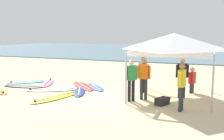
{
  "coord_description": "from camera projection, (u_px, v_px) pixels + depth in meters",
  "views": [
    {
      "loc": [
        4.41,
        -9.64,
        2.73
      ],
      "look_at": [
        -0.07,
        1.62,
        1.0
      ],
      "focal_mm": 40.97,
      "sensor_mm": 36.0,
      "label": 1
    }
  ],
  "objects": [
    {
      "name": "surfboard_blue",
      "position": [
        95.0,
        87.0,
        12.97
      ],
      "size": [
        1.75,
        1.75,
        0.19
      ],
      "color": "blue",
      "rests_on": "ground"
    },
    {
      "name": "gear_bag_near_tent",
      "position": [
        162.0,
        101.0,
        9.86
      ],
      "size": [
        0.54,
        0.68,
        0.28
      ],
      "primitive_type": "cube",
      "rotation": [
        0.0,
        0.0,
        1.15
      ],
      "color": "#232328",
      "rests_on": "ground"
    },
    {
      "name": "person_black",
      "position": [
        182.0,
        75.0,
        10.81
      ],
      "size": [
        0.52,
        0.34,
        1.71
      ],
      "color": "black",
      "rests_on": "ground"
    },
    {
      "name": "person_grey",
      "position": [
        143.0,
        71.0,
        11.87
      ],
      "size": [
        0.45,
        0.4,
        1.71
      ],
      "color": "black",
      "rests_on": "ground"
    },
    {
      "name": "ground_plane",
      "position": [
        99.0,
        98.0,
        10.87
      ],
      "size": [
        80.0,
        80.0,
        0.0
      ],
      "primitive_type": "plane",
      "color": "beige"
    },
    {
      "name": "surfboard_red",
      "position": [
        83.0,
        86.0,
        13.29
      ],
      "size": [
        2.34,
        2.28,
        0.19
      ],
      "color": "red",
      "rests_on": "ground"
    },
    {
      "name": "person_yellow",
      "position": [
        182.0,
        84.0,
        8.96
      ],
      "size": [
        0.26,
        0.55,
        1.71
      ],
      "color": "#2D2D33",
      "rests_on": "ground"
    },
    {
      "name": "surfboard_white",
      "position": [
        52.0,
        90.0,
        12.36
      ],
      "size": [
        2.51,
        1.81,
        0.19
      ],
      "color": "white",
      "rests_on": "ground"
    },
    {
      "name": "person_orange",
      "position": [
        144.0,
        76.0,
        10.53
      ],
      "size": [
        0.55,
        0.24,
        1.71
      ],
      "color": "#2D2D33",
      "rests_on": "ground"
    },
    {
      "name": "surfboard_navy",
      "position": [
        79.0,
        92.0,
        11.98
      ],
      "size": [
        1.42,
        2.08,
        0.19
      ],
      "color": "navy",
      "rests_on": "ground"
    },
    {
      "name": "canopy_tent",
      "position": [
        174.0,
        42.0,
        10.61
      ],
      "size": [
        3.27,
        3.27,
        2.75
      ],
      "color": "#B7B7BC",
      "rests_on": "ground"
    },
    {
      "name": "surfboard_black",
      "position": [
        23.0,
        86.0,
        13.17
      ],
      "size": [
        2.22,
        0.93,
        0.19
      ],
      "color": "black",
      "rests_on": "ground"
    },
    {
      "name": "surfboard_pink",
      "position": [
        48.0,
        83.0,
        14.05
      ],
      "size": [
        1.44,
        2.18,
        0.19
      ],
      "color": "pink",
      "rests_on": "ground"
    },
    {
      "name": "sea",
      "position": [
        183.0,
        51.0,
        40.12
      ],
      "size": [
        80.0,
        36.0,
        0.1
      ],
      "primitive_type": "cube",
      "color": "#568499",
      "rests_on": "ground"
    },
    {
      "name": "surfboard_cyan",
      "position": [
        27.0,
        82.0,
        14.28
      ],
      "size": [
        1.89,
        1.74,
        0.19
      ],
      "color": "#23B2CC",
      "rests_on": "ground"
    },
    {
      "name": "person_red",
      "position": [
        192.0,
        79.0,
        11.79
      ],
      "size": [
        0.32,
        0.53,
        1.2
      ],
      "color": "#2D2D33",
      "rests_on": "ground"
    },
    {
      "name": "person_green",
      "position": [
        131.0,
        77.0,
        10.25
      ],
      "size": [
        0.41,
        0.43,
        1.71
      ],
      "color": "black",
      "rests_on": "ground"
    },
    {
      "name": "surfboard_yellow",
      "position": [
        55.0,
        97.0,
        10.87
      ],
      "size": [
        1.33,
        2.61,
        0.19
      ],
      "color": "yellow",
      "rests_on": "ground"
    }
  ]
}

